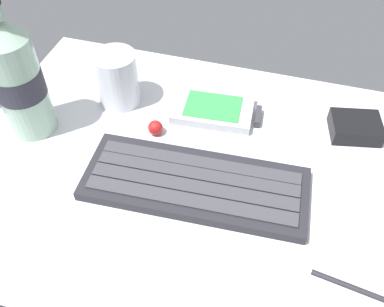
# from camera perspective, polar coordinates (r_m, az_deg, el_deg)

# --- Properties ---
(ground_plane) EXTENTS (0.64, 0.48, 0.03)m
(ground_plane) POSITION_cam_1_polar(r_m,az_deg,el_deg) (0.58, -0.06, -2.77)
(ground_plane) COLOR silver
(keyboard) EXTENTS (0.30, 0.13, 0.02)m
(keyboard) POSITION_cam_1_polar(r_m,az_deg,el_deg) (0.55, 0.43, -4.05)
(keyboard) COLOR #232328
(keyboard) RESTS_ON ground_plane
(handheld_device) EXTENTS (0.13, 0.08, 0.02)m
(handheld_device) POSITION_cam_1_polar(r_m,az_deg,el_deg) (0.65, 3.40, 5.80)
(handheld_device) COLOR #B7BABF
(handheld_device) RESTS_ON ground_plane
(juice_cup) EXTENTS (0.06, 0.06, 0.09)m
(juice_cup) POSITION_cam_1_polar(r_m,az_deg,el_deg) (0.66, -9.97, 9.62)
(juice_cup) COLOR silver
(juice_cup) RESTS_ON ground_plane
(water_bottle) EXTENTS (0.07, 0.07, 0.21)m
(water_bottle) POSITION_cam_1_polar(r_m,az_deg,el_deg) (0.62, -22.44, 9.34)
(water_bottle) COLOR #9EC1A8
(water_bottle) RESTS_ON ground_plane
(charger_block) EXTENTS (0.08, 0.07, 0.02)m
(charger_block) POSITION_cam_1_polar(r_m,az_deg,el_deg) (0.66, 21.09, 3.31)
(charger_block) COLOR black
(charger_block) RESTS_ON ground_plane
(trackball_mouse) EXTENTS (0.02, 0.02, 0.02)m
(trackball_mouse) POSITION_cam_1_polar(r_m,az_deg,el_deg) (0.62, -4.95, 3.48)
(trackball_mouse) COLOR red
(trackball_mouse) RESTS_ON ground_plane
(stylus_pen) EXTENTS (0.10, 0.02, 0.01)m
(stylus_pen) POSITION_cam_1_polar(r_m,az_deg,el_deg) (0.51, 21.09, -16.41)
(stylus_pen) COLOR #26262B
(stylus_pen) RESTS_ON ground_plane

